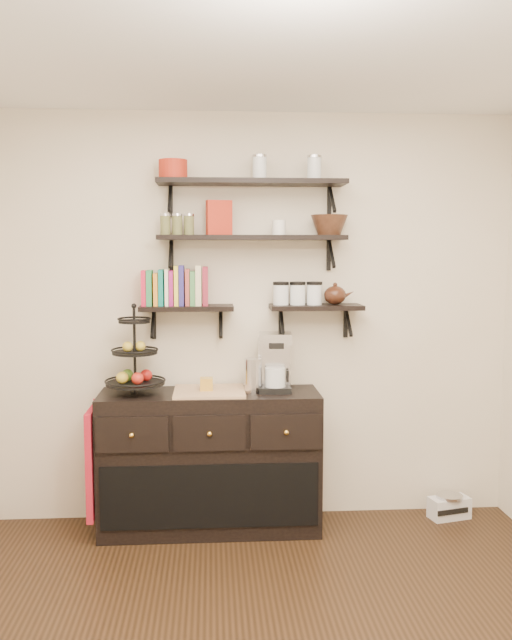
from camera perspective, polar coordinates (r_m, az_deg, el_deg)
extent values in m
cube|color=white|center=(2.89, 1.73, 23.90)|extent=(3.50, 3.50, 0.02)
cube|color=#EDE1C9|center=(4.52, -0.46, 0.13)|extent=(3.50, 0.02, 2.70)
cube|color=black|center=(4.38, -0.36, 11.53)|extent=(1.20, 0.27, 0.03)
cube|color=black|center=(4.49, -7.19, 9.88)|extent=(0.02, 0.03, 0.20)
cube|color=black|center=(4.55, 6.19, 9.84)|extent=(0.02, 0.03, 0.20)
cube|color=black|center=(4.36, -0.36, 6.96)|extent=(1.20, 0.27, 0.03)
cube|color=black|center=(4.48, -7.13, 5.41)|extent=(0.02, 0.03, 0.20)
cube|color=black|center=(4.54, 6.14, 5.43)|extent=(0.02, 0.03, 0.20)
cube|color=black|center=(4.38, -5.85, 1.03)|extent=(0.60, 0.25, 0.03)
cube|color=black|center=(4.52, -8.58, -0.32)|extent=(0.02, 0.03, 0.20)
cube|color=black|center=(4.50, -2.99, -0.29)|extent=(0.03, 0.03, 0.20)
cube|color=black|center=(4.43, 5.06, 1.10)|extent=(0.60, 0.25, 0.03)
cube|color=black|center=(4.53, 2.08, -0.25)|extent=(0.03, 0.03, 0.20)
cube|color=black|center=(4.59, 7.55, -0.21)|extent=(0.02, 0.03, 0.20)
cube|color=red|center=(4.40, -9.23, 2.50)|extent=(0.02, 0.15, 0.20)
cube|color=#29834B|center=(4.39, -8.81, 2.77)|extent=(0.03, 0.15, 0.24)
cube|color=orange|center=(4.39, -8.30, 2.58)|extent=(0.04, 0.15, 0.21)
cube|color=#0F776D|center=(4.39, -7.83, 2.85)|extent=(0.03, 0.15, 0.25)
cube|color=white|center=(4.39, -7.39, 2.65)|extent=(0.03, 0.15, 0.22)
cube|color=#9F1A6F|center=(4.38, -6.87, 2.92)|extent=(0.04, 0.15, 0.26)
cube|color=yellow|center=(4.38, -6.37, 2.73)|extent=(0.03, 0.15, 0.23)
cube|color=navy|center=(4.38, -5.91, 2.54)|extent=(0.03, 0.15, 0.20)
cube|color=#A03E39|center=(4.38, -5.37, 2.80)|extent=(0.04, 0.15, 0.24)
cube|color=#448449|center=(4.38, -4.86, 2.61)|extent=(0.03, 0.15, 0.21)
cube|color=beige|center=(4.38, -4.37, 2.88)|extent=(0.03, 0.15, 0.25)
cube|color=maroon|center=(4.38, -3.91, 2.68)|extent=(0.02, 0.15, 0.22)
cylinder|color=silver|center=(4.40, 2.10, 2.13)|extent=(0.10, 0.10, 0.13)
cylinder|color=silver|center=(4.42, 3.52, 2.13)|extent=(0.10, 0.10, 0.13)
cylinder|color=silver|center=(4.43, 4.94, 2.13)|extent=(0.10, 0.10, 0.13)
cube|color=black|center=(4.47, -3.90, -11.77)|extent=(1.40, 0.45, 0.90)
cube|color=tan|center=(4.35, -3.95, -6.01)|extent=(0.45, 0.41, 0.02)
sphere|color=gold|center=(4.18, -10.44, -9.53)|extent=(0.04, 0.04, 0.04)
sphere|color=gold|center=(4.15, -3.93, -9.55)|extent=(0.04, 0.04, 0.04)
sphere|color=gold|center=(4.18, 2.57, -9.45)|extent=(0.04, 0.04, 0.04)
cylinder|color=black|center=(4.33, -10.18, -2.58)|extent=(0.02, 0.02, 0.55)
cylinder|color=black|center=(4.36, -10.13, -5.28)|extent=(0.37, 0.37, 0.01)
cylinder|color=black|center=(4.33, -10.18, -2.72)|extent=(0.28, 0.28, 0.02)
cylinder|color=black|center=(4.31, -10.22, -0.13)|extent=(0.20, 0.20, 0.02)
sphere|color=#B21914|center=(4.39, -9.22, -4.61)|extent=(0.08, 0.08, 0.08)
sphere|color=gold|center=(4.33, -10.76, -2.22)|extent=(0.07, 0.07, 0.07)
cube|color=#B8872A|center=(4.34, -4.19, -5.39)|extent=(0.08, 0.08, 0.08)
cube|color=black|center=(4.37, 1.60, -5.81)|extent=(0.22, 0.20, 0.04)
cube|color=silver|center=(4.40, 1.53, -3.60)|extent=(0.21, 0.09, 0.32)
cube|color=silver|center=(4.31, 1.61, -1.53)|extent=(0.22, 0.20, 0.07)
cylinder|color=silver|center=(4.33, 1.63, -4.83)|extent=(0.14, 0.14, 0.12)
cylinder|color=silver|center=(4.32, -0.25, -4.71)|extent=(0.11, 0.11, 0.22)
cube|color=#AE1226|center=(4.42, -13.61, -11.62)|extent=(0.04, 0.29, 0.68)
cube|color=silver|center=(4.92, 15.95, -14.95)|extent=(0.29, 0.19, 0.14)
cylinder|color=silver|center=(4.89, 15.98, -14.08)|extent=(0.22, 0.22, 0.02)
cube|color=black|center=(4.86, 16.24, -15.24)|extent=(0.23, 0.07, 0.04)
cube|color=#A62413|center=(4.36, -3.13, 8.59)|extent=(0.17, 0.10, 0.22)
cylinder|color=white|center=(4.38, 1.94, 7.77)|extent=(0.09, 0.09, 0.10)
cylinder|color=#A62413|center=(4.39, -7.00, 12.47)|extent=(0.18, 0.18, 0.12)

